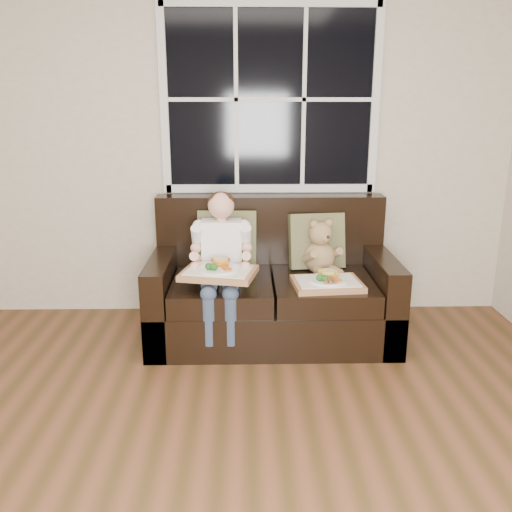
{
  "coord_description": "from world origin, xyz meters",
  "views": [
    {
      "loc": [
        0.21,
        -1.67,
        1.64
      ],
      "look_at": [
        0.28,
        1.85,
        0.63
      ],
      "focal_mm": 38.0,
      "sensor_mm": 36.0,
      "label": 1
    }
  ],
  "objects_px": {
    "child": "(221,251)",
    "tray_left": "(219,271)",
    "teddy_bear": "(320,250)",
    "tray_right": "(327,282)",
    "loveseat": "(272,292)"
  },
  "relations": [
    {
      "from": "child",
      "to": "loveseat",
      "type": "bearing_deg",
      "value": 19.03
    },
    {
      "from": "loveseat",
      "to": "teddy_bear",
      "type": "distance_m",
      "value": 0.46
    },
    {
      "from": "teddy_bear",
      "to": "tray_left",
      "type": "height_order",
      "value": "teddy_bear"
    },
    {
      "from": "child",
      "to": "tray_left",
      "type": "xyz_separation_m",
      "value": [
        -0.01,
        -0.22,
        -0.08
      ]
    },
    {
      "from": "tray_left",
      "to": "tray_right",
      "type": "relative_size",
      "value": 1.11
    },
    {
      "from": "child",
      "to": "tray_left",
      "type": "distance_m",
      "value": 0.23
    },
    {
      "from": "loveseat",
      "to": "child",
      "type": "height_order",
      "value": "child"
    },
    {
      "from": "tray_left",
      "to": "teddy_bear",
      "type": "bearing_deg",
      "value": 40.9
    },
    {
      "from": "teddy_bear",
      "to": "tray_right",
      "type": "xyz_separation_m",
      "value": [
        0.01,
        -0.33,
        -0.13
      ]
    },
    {
      "from": "tray_right",
      "to": "loveseat",
      "type": "bearing_deg",
      "value": 135.63
    },
    {
      "from": "loveseat",
      "to": "tray_right",
      "type": "height_order",
      "value": "loveseat"
    },
    {
      "from": "tray_right",
      "to": "tray_left",
      "type": "bearing_deg",
      "value": 178.82
    },
    {
      "from": "child",
      "to": "tray_left",
      "type": "relative_size",
      "value": 1.73
    },
    {
      "from": "child",
      "to": "tray_right",
      "type": "relative_size",
      "value": 1.91
    },
    {
      "from": "tray_left",
      "to": "tray_right",
      "type": "distance_m",
      "value": 0.72
    }
  ]
}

